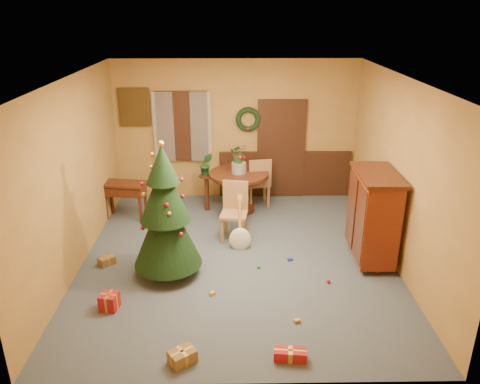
{
  "coord_description": "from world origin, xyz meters",
  "views": [
    {
      "loc": [
        -0.07,
        -6.74,
        3.87
      ],
      "look_at": [
        0.05,
        0.4,
        1.01
      ],
      "focal_mm": 35.0,
      "sensor_mm": 36.0,
      "label": 1
    }
  ],
  "objects_px": {
    "dining_table": "(239,184)",
    "christmas_tree": "(165,214)",
    "chair_near": "(235,209)",
    "writing_desk": "(125,191)",
    "sideboard": "(373,214)"
  },
  "relations": [
    {
      "from": "chair_near",
      "to": "christmas_tree",
      "type": "height_order",
      "value": "christmas_tree"
    },
    {
      "from": "chair_near",
      "to": "sideboard",
      "type": "bearing_deg",
      "value": -20.3
    },
    {
      "from": "chair_near",
      "to": "christmas_tree",
      "type": "xyz_separation_m",
      "value": [
        -1.03,
        -1.21,
        0.46
      ]
    },
    {
      "from": "chair_near",
      "to": "sideboard",
      "type": "xyz_separation_m",
      "value": [
        2.19,
        -0.81,
        0.25
      ]
    },
    {
      "from": "sideboard",
      "to": "chair_near",
      "type": "bearing_deg",
      "value": 159.7
    },
    {
      "from": "dining_table",
      "to": "writing_desk",
      "type": "xyz_separation_m",
      "value": [
        -2.2,
        -0.3,
        -0.02
      ]
    },
    {
      "from": "writing_desk",
      "to": "christmas_tree",
      "type": "bearing_deg",
      "value": -62.43
    },
    {
      "from": "christmas_tree",
      "to": "writing_desk",
      "type": "distance_m",
      "value": 2.38
    },
    {
      "from": "dining_table",
      "to": "christmas_tree",
      "type": "distance_m",
      "value": 2.66
    },
    {
      "from": "writing_desk",
      "to": "sideboard",
      "type": "height_order",
      "value": "sideboard"
    },
    {
      "from": "dining_table",
      "to": "chair_near",
      "type": "height_order",
      "value": "chair_near"
    },
    {
      "from": "dining_table",
      "to": "chair_near",
      "type": "relative_size",
      "value": 1.14
    },
    {
      "from": "christmas_tree",
      "to": "writing_desk",
      "type": "bearing_deg",
      "value": 117.57
    },
    {
      "from": "dining_table",
      "to": "sideboard",
      "type": "bearing_deg",
      "value": -43.35
    },
    {
      "from": "dining_table",
      "to": "christmas_tree",
      "type": "relative_size",
      "value": 0.55
    }
  ]
}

